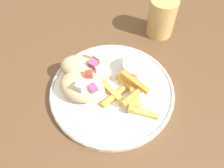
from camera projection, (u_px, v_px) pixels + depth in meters
name	position (u px, v px, depth m)	size (l,w,h in m)	color
table	(113.00, 111.00, 0.57)	(1.40, 1.40, 0.75)	brown
plate	(112.00, 90.00, 0.51)	(0.29, 0.29, 0.02)	white
pita_sandwich_near	(82.00, 87.00, 0.48)	(0.11, 0.08, 0.06)	beige
pita_sandwich_far	(86.00, 69.00, 0.51)	(0.13, 0.08, 0.07)	beige
fries_pile	(129.00, 94.00, 0.49)	(0.14, 0.10, 0.04)	#E5B251
sauce_ramekin	(136.00, 67.00, 0.52)	(0.07, 0.07, 0.03)	white
water_glass	(161.00, 19.00, 0.61)	(0.08, 0.08, 0.11)	tan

